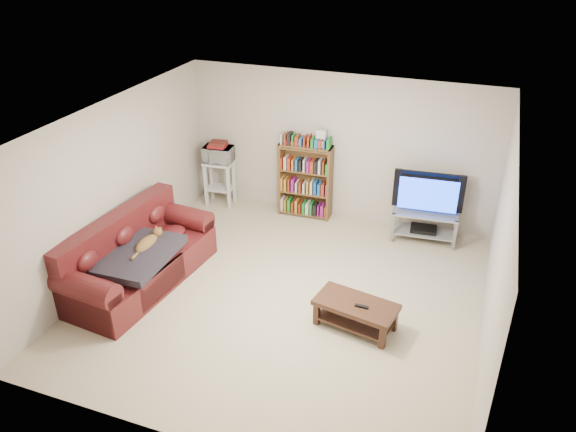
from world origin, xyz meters
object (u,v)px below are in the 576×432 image
at_px(sofa, 136,260).
at_px(bookshelf, 305,180).
at_px(coffee_table, 356,310).
at_px(tv_stand, 425,221).

distance_m(sofa, bookshelf, 3.08).
bearing_deg(bookshelf, sofa, -122.37).
xyz_separation_m(coffee_table, bookshelf, (-1.52, 2.58, 0.40)).
bearing_deg(tv_stand, sofa, -149.65).
relative_size(coffee_table, bookshelf, 0.85).
height_order(tv_stand, bookshelf, bookshelf).
distance_m(coffee_table, bookshelf, 3.02).
bearing_deg(sofa, tv_stand, 40.87).
distance_m(tv_stand, bookshelf, 2.03).
height_order(sofa, coffee_table, sofa).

